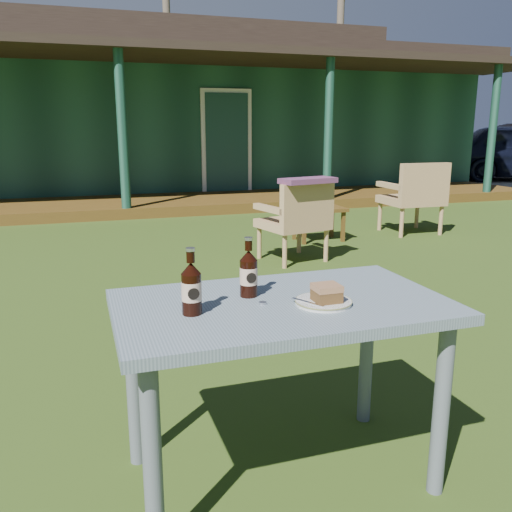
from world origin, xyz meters
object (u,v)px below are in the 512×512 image
object	(u,v)px
plate	(323,302)
cola_bottle_near	(249,273)
cafe_table	(282,327)
cake_slice	(327,293)
side_table	(319,212)
cola_bottle_far	(191,288)
armchair_right	(415,194)
armchair_left	(297,217)

from	to	relation	value
plate	cola_bottle_near	world-z (taller)	cola_bottle_near
cafe_table	cake_slice	size ratio (longest dim) A/B	13.04
side_table	cake_slice	bearing A→B (deg)	-114.54
cola_bottle_far	side_table	world-z (taller)	cola_bottle_far
cake_slice	cola_bottle_far	size ratio (longest dim) A/B	0.40
cake_slice	armchair_right	bearing A→B (deg)	52.25
cake_slice	side_table	distance (m)	4.59
cafe_table	armchair_right	bearing A→B (deg)	50.50
plate	armchair_right	world-z (taller)	armchair_right
armchair_left	plate	bearing A→B (deg)	-111.11
cafe_table	cola_bottle_far	distance (m)	0.39
cola_bottle_far	armchair_right	xyz separation A→B (m)	(3.70, 4.11, -0.30)
plate	cola_bottle_far	size ratio (longest dim) A/B	0.89
plate	cake_slice	bearing A→B (deg)	-70.13
cola_bottle_far	armchair_right	bearing A→B (deg)	48.03
cola_bottle_near	armchair_left	xyz separation A→B (m)	(1.49, 3.09, -0.35)
armchair_right	side_table	xyz separation A→B (m)	(-1.33, -0.01, -0.17)
cafe_table	cake_slice	bearing A→B (deg)	-34.35
cake_slice	cola_bottle_near	world-z (taller)	cola_bottle_near
cola_bottle_near	armchair_right	size ratio (longest dim) A/B	0.25
plate	armchair_left	xyz separation A→B (m)	(1.26, 3.27, -0.27)
armchair_left	armchair_right	xyz separation A→B (m)	(1.97, 0.89, 0.05)
plate	armchair_right	xyz separation A→B (m)	(3.23, 4.16, -0.22)
cafe_table	plate	xyz separation A→B (m)	(0.13, -0.08, 0.11)
cola_bottle_far	armchair_left	bearing A→B (deg)	61.81
cake_slice	cola_bottle_near	distance (m)	0.30
cake_slice	plate	bearing A→B (deg)	109.87
plate	side_table	xyz separation A→B (m)	(1.90, 4.15, -0.39)
cola_bottle_far	armchair_left	distance (m)	3.67
cola_bottle_near	armchair_left	bearing A→B (deg)	64.34
cola_bottle_far	armchair_left	size ratio (longest dim) A/B	0.28
plate	cola_bottle_near	bearing A→B (deg)	142.56
cola_bottle_near	armchair_left	world-z (taller)	cola_bottle_near
cafe_table	side_table	xyz separation A→B (m)	(2.03, 4.07, -0.28)
cake_slice	armchair_left	bearing A→B (deg)	69.05
cake_slice	side_table	size ratio (longest dim) A/B	0.15
cola_bottle_near	side_table	xyz separation A→B (m)	(2.13, 3.98, -0.47)
plate	cafe_table	bearing A→B (deg)	148.87
armchair_right	side_table	distance (m)	1.34
cola_bottle_near	armchair_left	distance (m)	3.45
cafe_table	cola_bottle_far	bearing A→B (deg)	-174.29
armchair_right	cola_bottle_far	bearing A→B (deg)	-131.97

